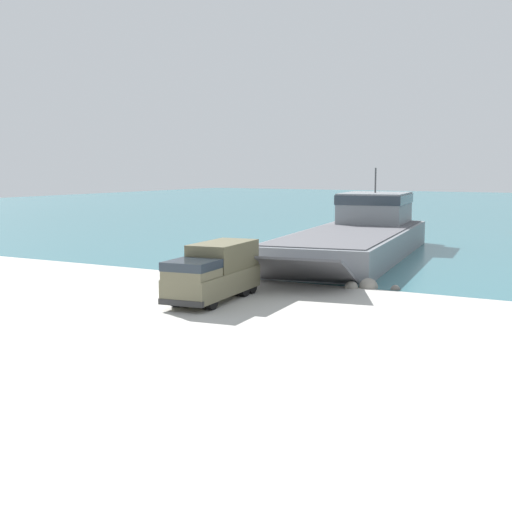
# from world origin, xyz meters

# --- Properties ---
(ground_plane) EXTENTS (240.00, 240.00, 0.00)m
(ground_plane) POSITION_xyz_m (0.00, 0.00, 0.00)
(ground_plane) COLOR #B7B5AD
(water_surface) EXTENTS (240.00, 180.00, 0.01)m
(water_surface) POSITION_xyz_m (0.00, 96.57, 0.00)
(water_surface) COLOR #336B75
(water_surface) RESTS_ON ground_plane
(landing_craft) EXTENTS (13.00, 33.90, 7.57)m
(landing_craft) POSITION_xyz_m (-0.17, 22.91, 1.83)
(landing_craft) COLOR gray
(landing_craft) RESTS_ON ground_plane
(military_truck) EXTENTS (3.49, 8.12, 3.25)m
(military_truck) POSITION_xyz_m (0.57, -1.56, 1.68)
(military_truck) COLOR #6B664C
(military_truck) RESTS_ON ground_plane
(soldier_on_ramp) EXTENTS (0.50, 0.42, 1.70)m
(soldier_on_ramp) POSITION_xyz_m (-2.91, -0.72, 0.98)
(soldier_on_ramp) COLOR #566042
(soldier_on_ramp) RESTS_ON ground_plane
(mooring_bollard) EXTENTS (0.30, 0.30, 0.68)m
(mooring_bollard) POSITION_xyz_m (-3.94, 6.11, 0.37)
(mooring_bollard) COLOR #333338
(mooring_bollard) RESTS_ON ground_plane
(shoreline_rock_a) EXTENTS (0.89, 0.89, 0.89)m
(shoreline_rock_a) POSITION_xyz_m (5.91, 6.28, 0.00)
(shoreline_rock_a) COLOR gray
(shoreline_rock_a) RESTS_ON ground_plane
(shoreline_rock_b) EXTENTS (1.23, 1.23, 1.23)m
(shoreline_rock_b) POSITION_xyz_m (6.81, 6.93, 0.00)
(shoreline_rock_b) COLOR gray
(shoreline_rock_b) RESTS_ON ground_plane
(shoreline_rock_c) EXTENTS (0.86, 0.86, 0.86)m
(shoreline_rock_c) POSITION_xyz_m (-6.01, 6.10, 0.00)
(shoreline_rock_c) COLOR gray
(shoreline_rock_c) RESTS_ON ground_plane
(shoreline_rock_d) EXTENTS (0.61, 0.61, 0.61)m
(shoreline_rock_d) POSITION_xyz_m (8.55, 7.04, 0.00)
(shoreline_rock_d) COLOR #66605B
(shoreline_rock_d) RESTS_ON ground_plane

